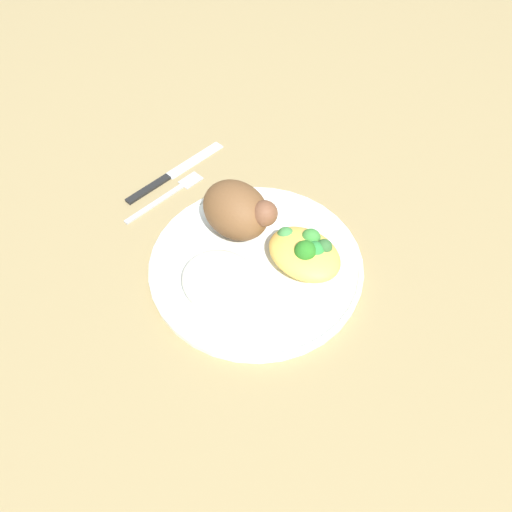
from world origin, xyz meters
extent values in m
plane|color=#978254|center=(0.00, 0.00, 0.00)|extent=(2.00, 2.00, 0.00)
cylinder|color=white|center=(0.00, 0.00, 0.01)|extent=(0.28, 0.28, 0.01)
torus|color=white|center=(0.00, 0.00, 0.01)|extent=(0.28, 0.28, 0.01)
ellipsoid|color=brown|center=(-0.06, 0.02, 0.05)|extent=(0.10, 0.08, 0.08)
sphere|color=brown|center=(-0.02, 0.03, 0.07)|extent=(0.03, 0.03, 0.03)
ellipsoid|color=white|center=(0.00, -0.06, 0.03)|extent=(0.10, 0.09, 0.03)
ellipsoid|color=#E5B44C|center=(0.05, 0.04, 0.03)|extent=(0.10, 0.08, 0.03)
sphere|color=#378A34|center=(0.04, 0.06, 0.04)|extent=(0.02, 0.02, 0.02)
sphere|color=#3D8D38|center=(0.04, 0.06, 0.04)|extent=(0.03, 0.03, 0.03)
sphere|color=#2A7A21|center=(0.05, 0.04, 0.05)|extent=(0.03, 0.03, 0.03)
sphere|color=#346832|center=(0.06, 0.06, 0.04)|extent=(0.02, 0.02, 0.02)
sphere|color=#2F8B3A|center=(0.06, 0.05, 0.04)|extent=(0.03, 0.03, 0.03)
sphere|color=#418B43|center=(0.01, 0.05, 0.04)|extent=(0.02, 0.02, 0.02)
sphere|color=#3F843A|center=(0.06, 0.05, 0.04)|extent=(0.02, 0.02, 0.02)
cube|color=#B2B2B7|center=(-0.19, -0.02, 0.00)|extent=(0.01, 0.11, 0.01)
cube|color=#B2B2B7|center=(-0.19, 0.05, 0.00)|extent=(0.02, 0.03, 0.00)
cube|color=black|center=(-0.22, -0.01, 0.00)|extent=(0.01, 0.08, 0.01)
cube|color=silver|center=(-0.22, 0.09, 0.00)|extent=(0.02, 0.11, 0.00)
camera|label=1|loc=(0.27, -0.29, 0.53)|focal=34.35mm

